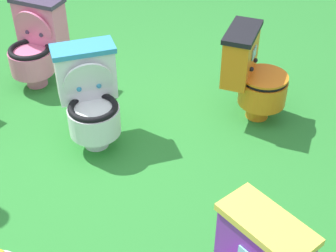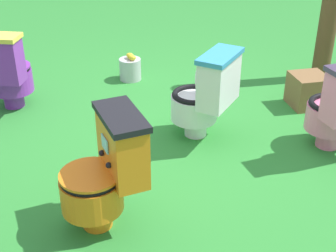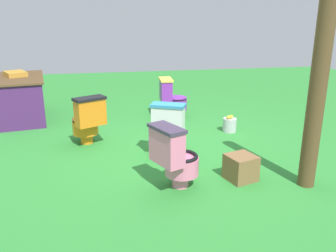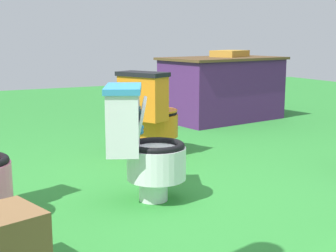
# 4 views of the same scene
# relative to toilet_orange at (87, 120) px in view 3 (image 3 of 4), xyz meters

# --- Properties ---
(ground) EXTENTS (14.00, 14.00, 0.00)m
(ground) POSITION_rel_toilet_orange_xyz_m (-0.33, -1.15, -0.37)
(ground) COLOR #2D8433
(toilet_orange) EXTENTS (0.62, 0.58, 0.73)m
(toilet_orange) POSITION_rel_toilet_orange_xyz_m (0.00, 0.00, 0.00)
(toilet_orange) COLOR orange
(toilet_orange) RESTS_ON ground
(toilet_white) EXTENTS (0.61, 0.57, 0.73)m
(toilet_white) POSITION_rel_toilet_orange_xyz_m (-0.58, -1.10, 0.00)
(toilet_white) COLOR white
(toilet_white) RESTS_ON ground
(toilet_pink) EXTENTS (0.57, 0.61, 0.73)m
(toilet_pink) POSITION_rel_toilet_orange_xyz_m (-1.57, -0.96, 0.00)
(toilet_pink) COLOR pink
(toilet_pink) RESTS_ON ground
(toilet_purple) EXTENTS (0.44, 0.51, 0.73)m
(toilet_purple) POSITION_rel_toilet_orange_xyz_m (1.15, -1.47, 0.00)
(toilet_purple) COLOR purple
(toilet_purple) RESTS_ON ground
(vendor_table) EXTENTS (1.58, 1.08, 0.85)m
(vendor_table) POSITION_rel_toilet_orange_xyz_m (1.54, 1.22, 0.02)
(vendor_table) COLOR #4C2360
(vendor_table) RESTS_ON ground
(wooden_post) EXTENTS (0.18, 0.18, 2.00)m
(wooden_post) POSITION_rel_toilet_orange_xyz_m (-1.77, -2.41, 0.63)
(wooden_post) COLOR brown
(wooden_post) RESTS_ON ground
(small_crate) EXTENTS (0.38, 0.38, 0.29)m
(small_crate) POSITION_rel_toilet_orange_xyz_m (-1.51, -1.74, -0.22)
(small_crate) COLOR brown
(small_crate) RESTS_ON ground
(lemon_bucket) EXTENTS (0.22, 0.22, 0.28)m
(lemon_bucket) POSITION_rel_toilet_orange_xyz_m (0.18, -2.23, -0.25)
(lemon_bucket) COLOR #B7B7BF
(lemon_bucket) RESTS_ON ground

